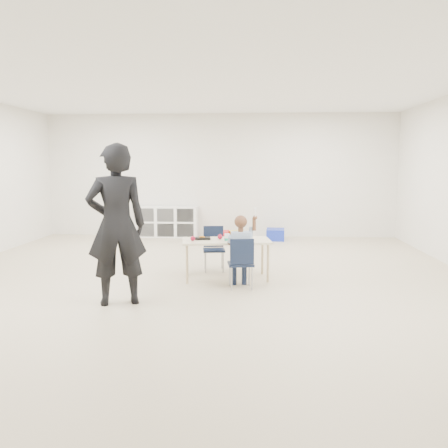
# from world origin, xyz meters

# --- Properties ---
(room) EXTENTS (9.00, 9.02, 2.80)m
(room) POSITION_xyz_m (0.00, 0.00, 1.40)
(room) COLOR beige
(room) RESTS_ON ground
(table) EXTENTS (1.33, 0.79, 0.57)m
(table) POSITION_xyz_m (0.40, 0.32, 0.29)
(table) COLOR beige
(table) RESTS_ON ground
(chair_near) EXTENTS (0.37, 0.36, 0.69)m
(chair_near) POSITION_xyz_m (0.63, -0.18, 0.34)
(chair_near) COLOR black
(chair_near) RESTS_ON ground
(chair_far) EXTENTS (0.37, 0.36, 0.69)m
(chair_far) POSITION_xyz_m (0.18, 0.83, 0.34)
(chair_far) COLOR black
(chair_far) RESTS_ON ground
(child) EXTENTS (0.52, 0.52, 1.08)m
(child) POSITION_xyz_m (0.63, -0.18, 0.54)
(child) COLOR #A4C2DE
(child) RESTS_ON chair_near
(lunch_tray_near) EXTENTS (0.24, 0.19, 0.03)m
(lunch_tray_near) POSITION_xyz_m (0.50, 0.41, 0.59)
(lunch_tray_near) COLOR black
(lunch_tray_near) RESTS_ON table
(lunch_tray_far) EXTENTS (0.24, 0.19, 0.03)m
(lunch_tray_far) POSITION_xyz_m (0.06, 0.33, 0.59)
(lunch_tray_far) COLOR black
(lunch_tray_far) RESTS_ON table
(milk_carton) EXTENTS (0.08, 0.08, 0.10)m
(milk_carton) POSITION_xyz_m (0.42, 0.21, 0.62)
(milk_carton) COLOR white
(milk_carton) RESTS_ON table
(bread_roll) EXTENTS (0.09, 0.09, 0.07)m
(bread_roll) POSITION_xyz_m (0.68, 0.27, 0.61)
(bread_roll) COLOR #B97F4C
(bread_roll) RESTS_ON table
(apple_near) EXTENTS (0.07, 0.07, 0.07)m
(apple_near) POSITION_xyz_m (0.31, 0.36, 0.61)
(apple_near) COLOR maroon
(apple_near) RESTS_ON table
(apple_far) EXTENTS (0.07, 0.07, 0.07)m
(apple_far) POSITION_xyz_m (-0.07, 0.18, 0.61)
(apple_far) COLOR maroon
(apple_far) RESTS_ON table
(cubby_shelf) EXTENTS (1.40, 0.40, 0.70)m
(cubby_shelf) POSITION_xyz_m (-1.20, 4.28, 0.35)
(cubby_shelf) COLOR white
(cubby_shelf) RESTS_ON ground
(adult) EXTENTS (0.80, 0.66, 1.89)m
(adult) POSITION_xyz_m (-0.81, -1.00, 0.95)
(adult) COLOR black
(adult) RESTS_ON ground
(bin_red) EXTENTS (0.32, 0.41, 0.20)m
(bin_red) POSITION_xyz_m (0.08, 3.90, 0.10)
(bin_red) COLOR red
(bin_red) RESTS_ON ground
(bin_yellow) EXTENTS (0.40, 0.46, 0.20)m
(bin_yellow) POSITION_xyz_m (0.44, 3.85, 0.10)
(bin_yellow) COLOR yellow
(bin_yellow) RESTS_ON ground
(bin_blue) EXTENTS (0.41, 0.52, 0.24)m
(bin_blue) POSITION_xyz_m (1.27, 3.98, 0.12)
(bin_blue) COLOR #172DB1
(bin_blue) RESTS_ON ground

